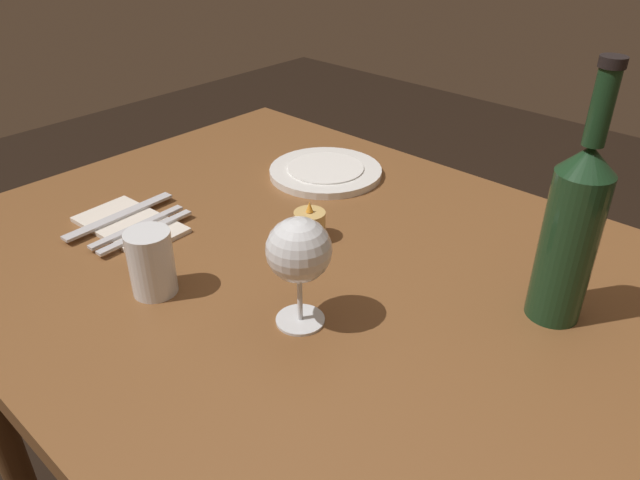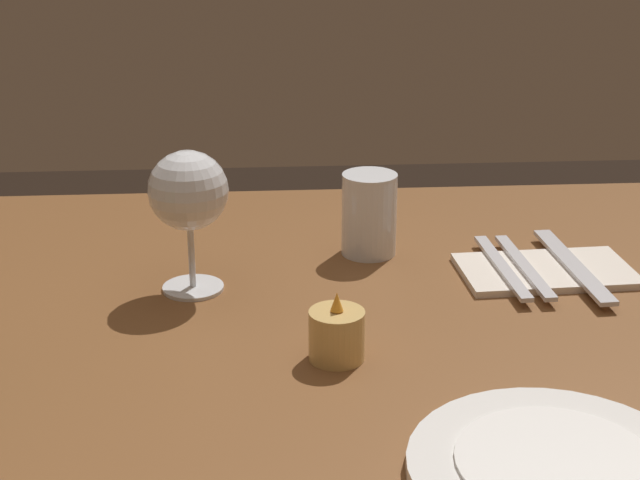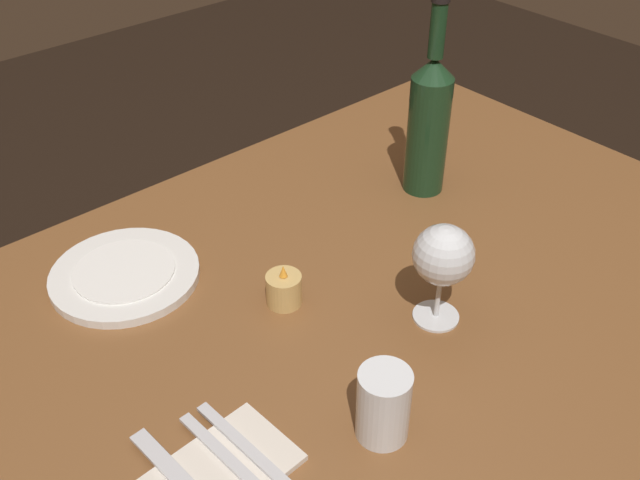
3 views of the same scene
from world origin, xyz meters
TOP-DOWN VIEW (x-y plane):
  - dining_table at (0.00, 0.00)m, footprint 1.30×0.90m
  - wine_glass_left at (-0.03, 0.12)m, footprint 0.08×0.08m
  - water_tumbler at (0.17, 0.21)m, footprint 0.06×0.06m
  - votive_candle at (0.11, -0.05)m, footprint 0.05×0.05m
  - dinner_plate at (0.25, -0.25)m, footprint 0.22×0.22m
  - folded_napkin at (0.36, 0.13)m, footprint 0.20×0.12m
  - fork_inner at (0.33, 0.13)m, footprint 0.02×0.18m
  - fork_outer at (0.31, 0.13)m, footprint 0.02×0.18m
  - table_knife at (0.39, 0.13)m, footprint 0.03×0.21m

SIDE VIEW (x-z plane):
  - dining_table at x=0.00m, z-range 0.28..1.02m
  - folded_napkin at x=0.36m, z-range 0.74..0.75m
  - dinner_plate at x=0.25m, z-range 0.74..0.76m
  - fork_inner at x=0.33m, z-range 0.75..0.75m
  - fork_outer at x=0.31m, z-range 0.75..0.75m
  - table_knife at x=0.39m, z-range 0.75..0.75m
  - votive_candle at x=0.11m, z-range 0.73..0.80m
  - water_tumbler at x=0.17m, z-range 0.74..0.83m
  - wine_glass_left at x=-0.03m, z-range 0.77..0.93m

